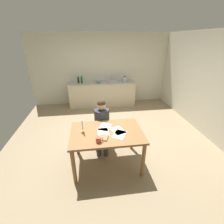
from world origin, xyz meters
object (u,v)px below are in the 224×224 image
object	(u,v)px
dining_table	(107,136)
sink_unit	(112,81)
candlestick	(83,130)
coffee_mug	(98,140)
stovetop_kettle	(125,79)
wine_glass_back_left	(97,79)
book_magazine	(104,137)
bottle_vinegar	(82,80)
chair_at_table	(102,126)
bottle_oil	(78,80)
mixing_bowl	(99,82)
person_seated	(102,122)
wine_glass_near_sink	(103,78)
wine_glass_by_kettle	(100,79)

from	to	relation	value
dining_table	sink_unit	xyz separation A→B (m)	(0.54, 3.24, 0.25)
dining_table	candlestick	xyz separation A→B (m)	(-0.45, 0.02, 0.18)
candlestick	coffee_mug	bearing A→B (deg)	-49.98
candlestick	stovetop_kettle	distance (m)	3.54
wine_glass_back_left	book_magazine	bearing A→B (deg)	-91.32
coffee_mug	bottle_vinegar	xyz separation A→B (m)	(-0.39, 3.51, 0.20)
chair_at_table	stovetop_kettle	bearing A→B (deg)	66.99
wine_glass_back_left	sink_unit	bearing A→B (deg)	-15.29
bottle_oil	wine_glass_back_left	world-z (taller)	bottle_oil
dining_table	mixing_bowl	distance (m)	3.18
sink_unit	bottle_vinegar	distance (m)	1.11
candlestick	bottle_oil	xyz separation A→B (m)	(-0.24, 3.21, 0.16)
chair_at_table	person_seated	xyz separation A→B (m)	(-0.01, -0.15, 0.18)
coffee_mug	mixing_bowl	size ratio (longest dim) A/B	0.66
book_magazine	wine_glass_near_sink	xyz separation A→B (m)	(0.30, 3.58, 0.23)
book_magazine	wine_glass_by_kettle	bearing A→B (deg)	106.34
coffee_mug	candlestick	size ratio (longest dim) A/B	0.46
candlestick	bottle_oil	size ratio (longest dim) A/B	1.04
wine_glass_near_sink	wine_glass_back_left	bearing A→B (deg)	180.00
bottle_oil	wine_glass_back_left	xyz separation A→B (m)	(0.69, 0.15, -0.00)
chair_at_table	stovetop_kettle	distance (m)	2.78
coffee_mug	person_seated	bearing A→B (deg)	81.94
dining_table	sink_unit	distance (m)	3.29
dining_table	mixing_bowl	xyz separation A→B (m)	(0.05, 3.17, 0.28)
candlestick	mixing_bowl	bearing A→B (deg)	81.04
dining_table	mixing_bowl	size ratio (longest dim) A/B	7.15
bottle_oil	bottle_vinegar	bearing A→B (deg)	-9.54
person_seated	stovetop_kettle	distance (m)	2.90
wine_glass_near_sink	wine_glass_back_left	size ratio (longest dim) A/B	1.00
sink_unit	wine_glass_by_kettle	bearing A→B (deg)	161.36
book_magazine	mixing_bowl	bearing A→B (deg)	107.13
sink_unit	wine_glass_near_sink	distance (m)	0.36
dining_table	wine_glass_back_left	world-z (taller)	wine_glass_back_left
stovetop_kettle	bottle_oil	bearing A→B (deg)	-179.89
coffee_mug	stovetop_kettle	bearing A→B (deg)	71.19
coffee_mug	wine_glass_by_kettle	size ratio (longest dim) A/B	0.82
book_magazine	wine_glass_by_kettle	world-z (taller)	wine_glass_by_kettle
mixing_bowl	wine_glass_back_left	xyz separation A→B (m)	(-0.04, 0.21, 0.07)
coffee_mug	bottle_vinegar	size ratio (longest dim) A/B	0.46
sink_unit	coffee_mug	bearing A→B (deg)	-101.42
person_seated	sink_unit	size ratio (longest dim) A/B	3.32
book_magazine	bottle_oil	distance (m)	3.49
coffee_mug	wine_glass_near_sink	distance (m)	3.71
mixing_bowl	stovetop_kettle	xyz separation A→B (m)	(0.98, 0.06, 0.06)
candlestick	wine_glass_near_sink	size ratio (longest dim) A/B	1.77
coffee_mug	mixing_bowl	bearing A→B (deg)	86.30
candlestick	bottle_oil	world-z (taller)	bottle_oil
coffee_mug	bottle_vinegar	bearing A→B (deg)	96.37
wine_glass_by_kettle	wine_glass_back_left	distance (m)	0.10
book_magazine	bottle_oil	bearing A→B (deg)	119.36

